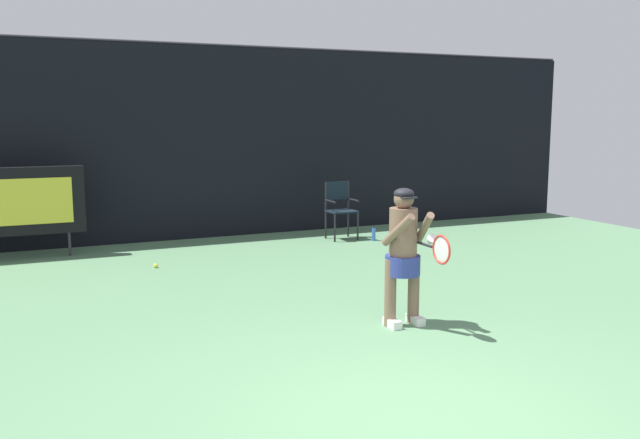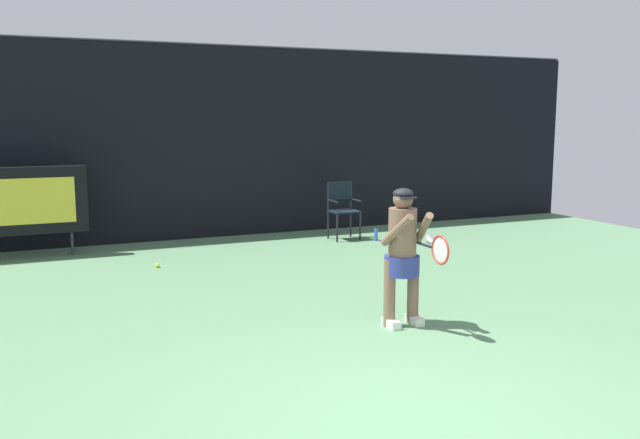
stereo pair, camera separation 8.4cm
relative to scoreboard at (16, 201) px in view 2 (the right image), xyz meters
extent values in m
cube|color=#56815A|center=(2.77, -7.74, -0.96)|extent=(18.00, 22.00, 0.02)
cube|color=black|center=(2.77, 0.76, 0.85)|extent=(18.00, 0.12, 3.60)
cylinder|color=#38383D|center=(2.77, 0.76, 2.68)|extent=(18.00, 0.05, 0.05)
cube|color=black|center=(0.00, 0.00, 0.00)|extent=(2.20, 0.20, 1.10)
cube|color=gold|center=(0.00, -0.10, 0.00)|extent=(1.80, 0.01, 0.75)
cylinder|color=#2D2D33|center=(0.83, 0.00, -0.75)|extent=(0.05, 0.05, 0.40)
cylinder|color=black|center=(5.40, -0.71, -0.69)|extent=(0.04, 0.04, 0.52)
cylinder|color=black|center=(5.88, -0.71, -0.69)|extent=(0.04, 0.04, 0.52)
cylinder|color=black|center=(5.40, -0.30, -0.69)|extent=(0.04, 0.04, 0.52)
cylinder|color=black|center=(5.88, -0.30, -0.69)|extent=(0.04, 0.04, 0.52)
cube|color=black|center=(5.64, -0.51, -0.41)|extent=(0.52, 0.44, 0.03)
cylinder|color=black|center=(5.40, -0.30, -0.15)|extent=(0.04, 0.04, 0.56)
cylinder|color=black|center=(5.88, -0.30, -0.15)|extent=(0.04, 0.04, 0.56)
cube|color=black|center=(5.64, -0.30, -0.04)|extent=(0.48, 0.02, 0.34)
cylinder|color=black|center=(5.40, -0.51, -0.21)|extent=(0.04, 0.44, 0.04)
cylinder|color=black|center=(5.88, -0.51, -0.21)|extent=(0.04, 0.44, 0.04)
cylinder|color=blue|center=(6.12, -0.90, -0.83)|extent=(0.07, 0.07, 0.24)
cylinder|color=black|center=(6.12, -0.90, -0.69)|extent=(0.03, 0.03, 0.03)
cube|color=white|center=(3.78, -5.62, -0.90)|extent=(0.11, 0.26, 0.09)
cube|color=white|center=(4.08, -5.62, -0.90)|extent=(0.11, 0.26, 0.09)
cylinder|color=brown|center=(3.78, -5.57, -0.57)|extent=(0.13, 0.13, 0.75)
cylinder|color=brown|center=(4.08, -5.57, -0.57)|extent=(0.13, 0.13, 0.75)
cylinder|color=navy|center=(3.93, -5.57, -0.27)|extent=(0.39, 0.39, 0.22)
cylinder|color=brown|center=(3.93, -5.57, 0.09)|extent=(0.31, 0.31, 0.56)
sphere|color=brown|center=(3.93, -5.57, 0.47)|extent=(0.22, 0.22, 0.22)
ellipsoid|color=black|center=(3.93, -5.57, 0.53)|extent=(0.22, 0.22, 0.12)
cube|color=black|center=(3.93, -5.67, 0.49)|extent=(0.17, 0.12, 0.02)
cylinder|color=brown|center=(3.76, -5.73, 0.16)|extent=(0.19, 0.46, 0.40)
cylinder|color=brown|center=(4.09, -5.73, 0.16)|extent=(0.19, 0.46, 0.40)
cylinder|color=white|center=(4.11, -5.85, 0.06)|extent=(0.13, 0.13, 0.11)
cylinder|color=black|center=(4.05, -5.83, 0.00)|extent=(0.03, 0.28, 0.03)
torus|color=red|center=(4.05, -6.13, 0.00)|extent=(0.02, 0.31, 0.31)
ellipsoid|color=silver|center=(4.05, -6.13, 0.00)|extent=(0.01, 0.26, 0.26)
sphere|color=#CCDB3D|center=(1.95, -1.56, -0.91)|extent=(0.07, 0.07, 0.07)
camera|label=1|loc=(0.10, -11.88, 1.35)|focal=38.02mm
camera|label=2|loc=(0.18, -11.91, 1.35)|focal=38.02mm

